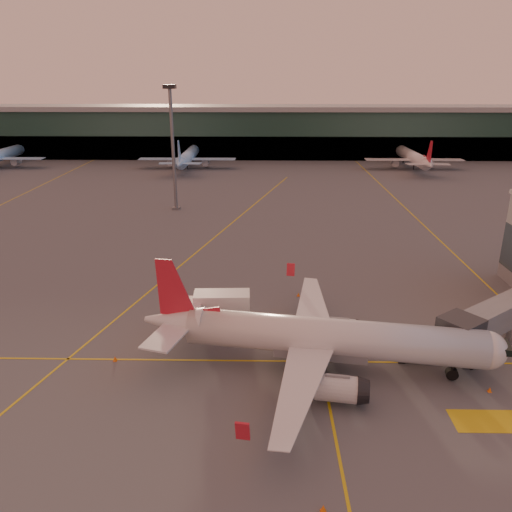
{
  "coord_description": "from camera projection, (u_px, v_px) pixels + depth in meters",
  "views": [
    {
      "loc": [
        -0.71,
        -38.82,
        27.09
      ],
      "look_at": [
        -1.88,
        22.45,
        5.0
      ],
      "focal_mm": 35.0,
      "sensor_mm": 36.0,
      "label": 1
    }
  ],
  "objects": [
    {
      "name": "taxi_markings",
      "position": [
        227.0,
        240.0,
        87.66
      ],
      "size": [
        100.12,
        173.0,
        0.01
      ],
      "color": "gold",
      "rests_on": "ground"
    },
    {
      "name": "catering_truck",
      "position": [
        223.0,
        310.0,
        55.32
      ],
      "size": [
        6.22,
        2.97,
        4.75
      ],
      "rotation": [
        0.0,
        0.0,
        0.04
      ],
      "color": "#B32119",
      "rests_on": "ground"
    },
    {
      "name": "terminal",
      "position": [
        268.0,
        132.0,
        176.08
      ],
      "size": [
        400.0,
        20.0,
        17.6
      ],
      "color": "#19382D",
      "rests_on": "ground"
    },
    {
      "name": "cone_fwd",
      "position": [
        490.0,
        390.0,
        45.4
      ],
      "size": [
        0.38,
        0.38,
        0.48
      ],
      "color": "orange",
      "rests_on": "ground"
    },
    {
      "name": "main_airplane",
      "position": [
        319.0,
        338.0,
        47.97
      ],
      "size": [
        34.73,
        31.46,
        10.5
      ],
      "rotation": [
        0.0,
        0.0,
        -0.15
      ],
      "color": "silver",
      "rests_on": "ground"
    },
    {
      "name": "cone_tail",
      "position": [
        115.0,
        359.0,
        50.33
      ],
      "size": [
        0.42,
        0.42,
        0.54
      ],
      "color": "orange",
      "rests_on": "ground"
    },
    {
      "name": "mast_west_near",
      "position": [
        172.0,
        139.0,
        103.08
      ],
      "size": [
        2.4,
        2.4,
        25.6
      ],
      "color": "slate",
      "rests_on": "ground"
    },
    {
      "name": "pushback_tug",
      "position": [
        413.0,
        352.0,
        50.65
      ],
      "size": [
        3.75,
        2.27,
        1.84
      ],
      "rotation": [
        0.0,
        0.0,
        0.1
      ],
      "color": "black",
      "rests_on": "ground"
    },
    {
      "name": "cone_wing_left",
      "position": [
        298.0,
        294.0,
        65.19
      ],
      "size": [
        0.41,
        0.41,
        0.52
      ],
      "color": "orange",
      "rests_on": "ground"
    },
    {
      "name": "cone_wing_right",
      "position": [
        323.0,
        509.0,
        32.85
      ],
      "size": [
        0.45,
        0.45,
        0.57
      ],
      "color": "orange",
      "rests_on": "ground"
    },
    {
      "name": "ground",
      "position": [
        272.0,
        390.0,
        45.69
      ],
      "size": [
        600.0,
        600.0,
        0.0
      ],
      "primitive_type": "plane",
      "color": "#4C4F54",
      "rests_on": "ground"
    },
    {
      "name": "distant_aircraft_row",
      "position": [
        302.0,
        168.0,
        156.48
      ],
      "size": [
        350.0,
        34.0,
        13.0
      ],
      "color": "#98CBFF",
      "rests_on": "ground"
    }
  ]
}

